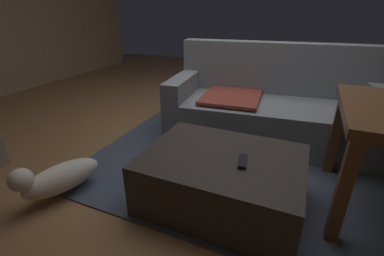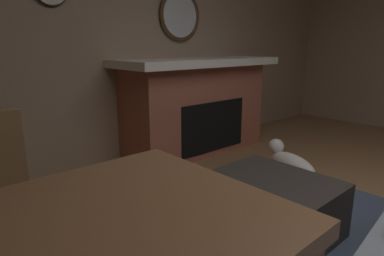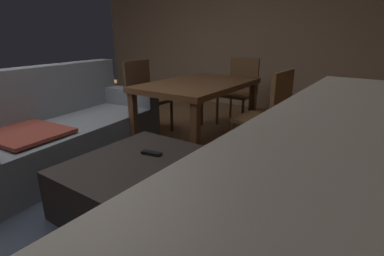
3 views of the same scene
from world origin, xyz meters
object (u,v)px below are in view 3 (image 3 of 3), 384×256
at_px(ottoman_coffee_table, 136,183).
at_px(potted_plant, 139,91).
at_px(dining_table, 198,90).
at_px(dining_chair_south, 269,112).
at_px(dining_chair_east, 240,87).
at_px(dining_chair_north, 144,93).
at_px(couch, 59,131).
at_px(tv_remote, 151,153).

height_order(ottoman_coffee_table, potted_plant, potted_plant).
relative_size(dining_table, potted_plant, 2.70).
relative_size(dining_chair_south, potted_plant, 1.79).
bearing_deg(dining_table, dining_chair_east, -0.09).
distance_m(ottoman_coffee_table, dining_chair_north, 1.82).
height_order(couch, dining_chair_north, couch).
distance_m(dining_chair_south, dining_chair_east, 1.39).
distance_m(dining_table, dining_chair_east, 1.10).
relative_size(couch, ottoman_coffee_table, 2.05).
height_order(couch, tv_remote, couch).
distance_m(couch, ottoman_coffee_table, 1.23).
height_order(couch, dining_chair_east, couch).
xyz_separation_m(dining_table, dining_chair_east, (1.09, -0.00, -0.13)).
distance_m(dining_chair_east, potted_plant, 1.85).
xyz_separation_m(ottoman_coffee_table, dining_chair_east, (2.44, 0.33, 0.33)).
bearing_deg(dining_chair_north, tv_remote, -134.70).
bearing_deg(dining_chair_south, dining_chair_north, 89.80).
xyz_separation_m(couch, dining_table, (1.20, -0.88, 0.33)).
bearing_deg(dining_chair_north, ottoman_coffee_table, -138.72).
height_order(dining_chair_east, dining_chair_north, same).
relative_size(tv_remote, dining_table, 0.11).
bearing_deg(couch, potted_plant, 24.13).
relative_size(tv_remote, dining_chair_south, 0.17).
relative_size(couch, dining_chair_north, 2.29).
distance_m(dining_chair_south, dining_chair_north, 1.69).
bearing_deg(ottoman_coffee_table, potted_plant, 43.94).
bearing_deg(tv_remote, dining_chair_north, 34.17).
bearing_deg(couch, tv_remote, -90.16).
height_order(tv_remote, dining_chair_south, dining_chair_south).
distance_m(dining_table, potted_plant, 2.06).
xyz_separation_m(ottoman_coffee_table, dining_chair_north, (1.34, 1.18, 0.33)).
distance_m(dining_chair_east, dining_chair_north, 1.38).
relative_size(tv_remote, potted_plant, 0.31).
relative_size(ottoman_coffee_table, dining_chair_east, 1.12).
bearing_deg(potted_plant, tv_remote, -133.73).
height_order(ottoman_coffee_table, dining_chair_north, dining_chair_north).
relative_size(ottoman_coffee_table, dining_chair_north, 1.12).
xyz_separation_m(couch, ottoman_coffee_table, (-0.14, -1.22, -0.14)).
bearing_deg(dining_chair_south, dining_chair_east, 37.53).
relative_size(ottoman_coffee_table, tv_remote, 6.49).
relative_size(dining_chair_east, dining_chair_north, 1.00).
bearing_deg(dining_chair_north, dining_chair_east, -37.81).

